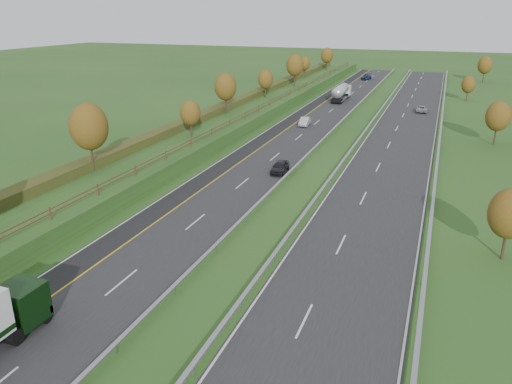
{
  "coord_description": "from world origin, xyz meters",
  "views": [
    {
      "loc": [
        21.93,
        -15.92,
        19.01
      ],
      "look_at": [
        5.84,
        27.23,
        2.2
      ],
      "focal_mm": 35.0,
      "sensor_mm": 36.0,
      "label": 1
    }
  ],
  "objects_px": {
    "road_tanker": "(341,92)",
    "car_small_far": "(366,77)",
    "car_oncoming": "(422,109)",
    "car_silver_mid": "(305,121)",
    "car_dark_near": "(280,167)"
  },
  "relations": [
    {
      "from": "road_tanker",
      "to": "car_small_far",
      "type": "relative_size",
      "value": 2.15
    },
    {
      "from": "car_dark_near",
      "to": "car_silver_mid",
      "type": "height_order",
      "value": "car_dark_near"
    },
    {
      "from": "road_tanker",
      "to": "car_small_far",
      "type": "xyz_separation_m",
      "value": [
        -0.12,
        37.87,
        -1.07
      ]
    },
    {
      "from": "car_small_far",
      "to": "car_oncoming",
      "type": "xyz_separation_m",
      "value": [
        17.91,
        -46.0,
        -0.12
      ]
    },
    {
      "from": "car_silver_mid",
      "to": "car_oncoming",
      "type": "xyz_separation_m",
      "value": [
        18.53,
        20.02,
        -0.07
      ]
    },
    {
      "from": "car_oncoming",
      "to": "road_tanker",
      "type": "bearing_deg",
      "value": -26.09
    },
    {
      "from": "road_tanker",
      "to": "car_silver_mid",
      "type": "relative_size",
      "value": 2.6
    },
    {
      "from": "car_silver_mid",
      "to": "car_small_far",
      "type": "relative_size",
      "value": 0.83
    },
    {
      "from": "car_oncoming",
      "to": "car_silver_mid",
      "type": "bearing_deg",
      "value": 45.67
    },
    {
      "from": "road_tanker",
      "to": "car_dark_near",
      "type": "distance_m",
      "value": 55.54
    },
    {
      "from": "road_tanker",
      "to": "car_small_far",
      "type": "bearing_deg",
      "value": 90.18
    },
    {
      "from": "car_dark_near",
      "to": "road_tanker",
      "type": "bearing_deg",
      "value": 89.93
    },
    {
      "from": "car_silver_mid",
      "to": "car_small_far",
      "type": "distance_m",
      "value": 66.02
    },
    {
      "from": "car_small_far",
      "to": "car_silver_mid",
      "type": "bearing_deg",
      "value": -87.13
    },
    {
      "from": "car_silver_mid",
      "to": "car_small_far",
      "type": "xyz_separation_m",
      "value": [
        0.62,
        66.02,
        0.05
      ]
    }
  ]
}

